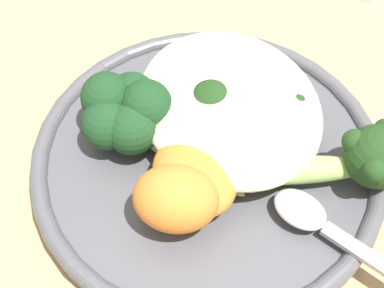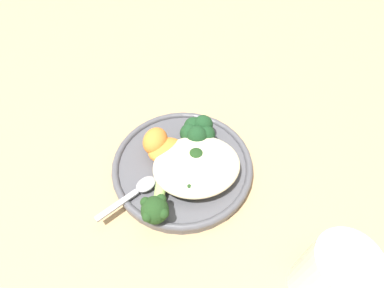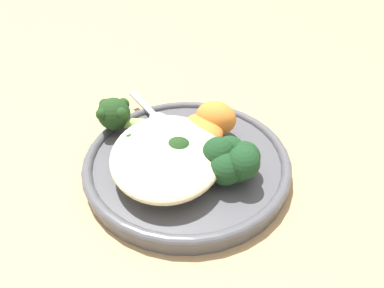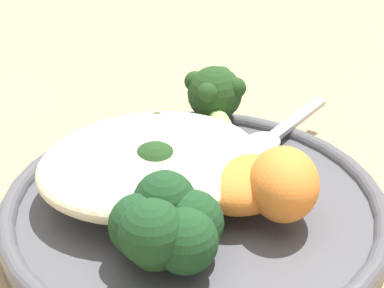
# 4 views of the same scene
# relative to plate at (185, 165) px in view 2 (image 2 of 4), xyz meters

# --- Properties ---
(ground_plane) EXTENTS (4.00, 4.00, 0.00)m
(ground_plane) POSITION_rel_plate_xyz_m (0.00, -0.01, -0.01)
(ground_plane) COLOR tan
(plate) EXTENTS (0.24, 0.24, 0.02)m
(plate) POSITION_rel_plate_xyz_m (0.00, 0.00, 0.00)
(plate) COLOR #4C4C51
(plate) RESTS_ON ground_plane
(quinoa_mound) EXTENTS (0.14, 0.12, 0.03)m
(quinoa_mound) POSITION_rel_plate_xyz_m (-0.02, 0.02, 0.03)
(quinoa_mound) COLOR beige
(quinoa_mound) RESTS_ON plate
(broccoli_stalk_0) EXTENTS (0.06, 0.13, 0.04)m
(broccoli_stalk_0) POSITION_rel_plate_xyz_m (0.06, 0.07, 0.03)
(broccoli_stalk_0) COLOR #8EB25B
(broccoli_stalk_0) RESTS_ON plate
(broccoli_stalk_1) EXTENTS (0.06, 0.10, 0.03)m
(broccoli_stalk_1) POSITION_rel_plate_xyz_m (0.01, 0.05, 0.02)
(broccoli_stalk_1) COLOR #8EB25B
(broccoli_stalk_1) RESTS_ON plate
(broccoli_stalk_2) EXTENTS (0.09, 0.05, 0.04)m
(broccoli_stalk_2) POSITION_rel_plate_xyz_m (-0.01, 0.01, 0.03)
(broccoli_stalk_2) COLOR #8EB25B
(broccoli_stalk_2) RESTS_ON plate
(broccoli_stalk_3) EXTENTS (0.11, 0.08, 0.03)m
(broccoli_stalk_3) POSITION_rel_plate_xyz_m (-0.03, -0.04, 0.02)
(broccoli_stalk_3) COLOR #8EB25B
(broccoli_stalk_3) RESTS_ON plate
(sweet_potato_chunk_0) EXTENTS (0.06, 0.07, 0.04)m
(sweet_potato_chunk_0) POSITION_rel_plate_xyz_m (0.04, -0.04, 0.03)
(sweet_potato_chunk_0) COLOR orange
(sweet_potato_chunk_0) RESTS_ON plate
(sweet_potato_chunk_1) EXTENTS (0.07, 0.06, 0.03)m
(sweet_potato_chunk_1) POSITION_rel_plate_xyz_m (0.03, -0.02, 0.02)
(sweet_potato_chunk_1) COLOR orange
(sweet_potato_chunk_1) RESTS_ON plate
(kale_tuft) EXTENTS (0.06, 0.06, 0.04)m
(kale_tuft) POSITION_rel_plate_xyz_m (-0.03, -0.05, 0.03)
(kale_tuft) COLOR #193D1E
(kale_tuft) RESTS_ON plate
(spoon) EXTENTS (0.10, 0.07, 0.01)m
(spoon) POSITION_rel_plate_xyz_m (0.08, 0.04, 0.01)
(spoon) COLOR #A3A3A8
(spoon) RESTS_ON plate
(water_glass) EXTENTS (0.08, 0.08, 0.12)m
(water_glass) POSITION_rel_plate_xyz_m (-0.14, 0.23, 0.05)
(water_glass) COLOR silver
(water_glass) RESTS_ON ground_plane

